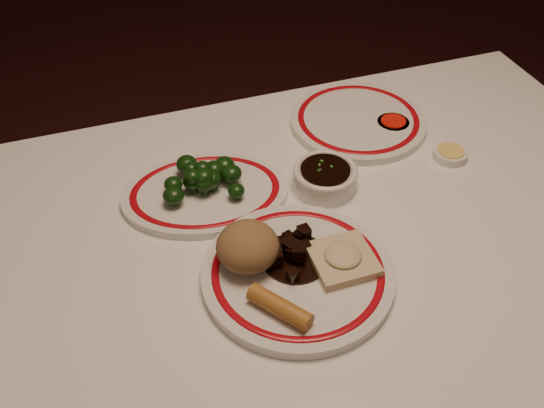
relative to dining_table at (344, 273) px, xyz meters
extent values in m
cube|color=white|center=(0.00, 0.00, 0.07)|extent=(1.20, 0.90, 0.04)
cylinder|color=black|center=(-0.54, 0.39, -0.30)|extent=(0.06, 0.06, 0.71)
cylinder|color=black|center=(0.54, 0.39, -0.30)|extent=(0.06, 0.06, 0.71)
cylinder|color=silver|center=(-0.11, -0.06, 0.10)|extent=(0.36, 0.36, 0.02)
torus|color=#A00811|center=(-0.11, -0.06, 0.11)|extent=(0.31, 0.31, 0.00)
ellipsoid|color=olive|center=(-0.18, -0.02, 0.14)|extent=(0.10, 0.10, 0.07)
cylinder|color=#A97029|center=(-0.16, -0.12, 0.12)|extent=(0.08, 0.10, 0.03)
cube|color=#CBB98F|center=(-0.04, -0.07, 0.12)|extent=(0.09, 0.09, 0.01)
ellipsoid|color=#CBB98F|center=(-0.04, -0.07, 0.13)|extent=(0.06, 0.06, 0.02)
cylinder|color=black|center=(-0.11, -0.03, 0.11)|extent=(0.10, 0.10, 0.00)
cube|color=black|center=(-0.12, -0.01, 0.12)|extent=(0.03, 0.03, 0.02)
cube|color=black|center=(-0.11, -0.03, 0.12)|extent=(0.03, 0.03, 0.02)
cube|color=black|center=(-0.11, -0.03, 0.12)|extent=(0.02, 0.02, 0.01)
cube|color=black|center=(-0.11, -0.04, 0.13)|extent=(0.02, 0.02, 0.02)
cube|color=black|center=(-0.11, -0.03, 0.13)|extent=(0.03, 0.03, 0.02)
cube|color=black|center=(-0.10, -0.04, 0.13)|extent=(0.03, 0.03, 0.02)
cube|color=black|center=(-0.10, -0.03, 0.13)|extent=(0.02, 0.02, 0.02)
cube|color=black|center=(-0.14, -0.01, 0.12)|extent=(0.02, 0.02, 0.01)
cube|color=black|center=(-0.10, -0.05, 0.13)|extent=(0.02, 0.02, 0.01)
cube|color=black|center=(-0.10, 0.00, 0.12)|extent=(0.02, 0.02, 0.01)
cube|color=black|center=(-0.08, 0.00, 0.13)|extent=(0.02, 0.02, 0.02)
cube|color=black|center=(-0.11, -0.03, 0.13)|extent=(0.02, 0.02, 0.02)
cube|color=black|center=(-0.14, -0.04, 0.13)|extent=(0.02, 0.02, 0.02)
cube|color=black|center=(-0.09, -0.02, 0.12)|extent=(0.02, 0.02, 0.02)
cube|color=black|center=(-0.13, -0.07, 0.12)|extent=(0.02, 0.02, 0.02)
cube|color=black|center=(-0.09, 0.00, 0.12)|extent=(0.03, 0.03, 0.02)
cube|color=beige|center=(-0.12, -0.02, 0.12)|extent=(0.02, 0.02, 0.01)
cube|color=beige|center=(-0.10, -0.02, 0.12)|extent=(0.02, 0.02, 0.01)
torus|color=#A00811|center=(-0.20, 0.17, 0.11)|extent=(0.29, 0.29, 0.00)
cylinder|color=#23471C|center=(-0.15, 0.13, 0.11)|extent=(0.01, 0.01, 0.01)
ellipsoid|color=black|center=(-0.15, 0.13, 0.13)|extent=(0.03, 0.03, 0.02)
cylinder|color=#23471C|center=(-0.19, 0.17, 0.11)|extent=(0.01, 0.01, 0.02)
ellipsoid|color=black|center=(-0.19, 0.17, 0.13)|extent=(0.04, 0.04, 0.03)
cylinder|color=#23471C|center=(-0.15, 0.17, 0.11)|extent=(0.01, 0.01, 0.01)
ellipsoid|color=black|center=(-0.15, 0.17, 0.13)|extent=(0.04, 0.04, 0.03)
cylinder|color=#23471C|center=(-0.22, 0.22, 0.11)|extent=(0.01, 0.01, 0.01)
ellipsoid|color=black|center=(-0.22, 0.22, 0.13)|extent=(0.03, 0.03, 0.02)
cylinder|color=#23471C|center=(-0.22, 0.22, 0.11)|extent=(0.01, 0.01, 0.01)
ellipsoid|color=black|center=(-0.22, 0.22, 0.13)|extent=(0.04, 0.04, 0.03)
cylinder|color=#23471C|center=(-0.26, 0.15, 0.11)|extent=(0.01, 0.01, 0.01)
ellipsoid|color=black|center=(-0.26, 0.15, 0.13)|extent=(0.04, 0.04, 0.03)
cylinder|color=#23471C|center=(-0.17, 0.19, 0.11)|extent=(0.01, 0.01, 0.02)
ellipsoid|color=black|center=(-0.17, 0.19, 0.13)|extent=(0.04, 0.04, 0.03)
cylinder|color=#23471C|center=(-0.22, 0.17, 0.11)|extent=(0.01, 0.01, 0.01)
ellipsoid|color=black|center=(-0.22, 0.17, 0.13)|extent=(0.03, 0.03, 0.03)
cylinder|color=#23471C|center=(-0.20, 0.17, 0.11)|extent=(0.01, 0.01, 0.01)
ellipsoid|color=black|center=(-0.20, 0.17, 0.13)|extent=(0.03, 0.03, 0.02)
cylinder|color=#23471C|center=(-0.25, 0.18, 0.11)|extent=(0.01, 0.01, 0.01)
ellipsoid|color=black|center=(-0.25, 0.18, 0.13)|extent=(0.03, 0.03, 0.03)
cylinder|color=#23471C|center=(-0.20, 0.16, 0.11)|extent=(0.01, 0.01, 0.02)
ellipsoid|color=black|center=(-0.20, 0.16, 0.13)|extent=(0.04, 0.04, 0.03)
cylinder|color=#23471C|center=(-0.15, 0.20, 0.11)|extent=(0.01, 0.01, 0.01)
ellipsoid|color=black|center=(-0.15, 0.20, 0.13)|extent=(0.04, 0.04, 0.03)
cylinder|color=#23471C|center=(-0.18, 0.17, 0.11)|extent=(0.01, 0.01, 0.01)
ellipsoid|color=black|center=(-0.18, 0.17, 0.13)|extent=(0.03, 0.03, 0.02)
ellipsoid|color=black|center=(-0.20, 0.19, 0.14)|extent=(0.03, 0.03, 0.02)
ellipsoid|color=black|center=(-0.22, 0.17, 0.15)|extent=(0.03, 0.03, 0.02)
ellipsoid|color=black|center=(-0.20, 0.18, 0.14)|extent=(0.03, 0.03, 0.02)
ellipsoid|color=black|center=(-0.20, 0.17, 0.14)|extent=(0.03, 0.03, 0.03)
ellipsoid|color=black|center=(-0.21, 0.20, 0.14)|extent=(0.03, 0.03, 0.02)
ellipsoid|color=black|center=(-0.20, 0.16, 0.14)|extent=(0.03, 0.03, 0.03)
cylinder|color=silver|center=(0.01, 0.13, 0.11)|extent=(0.11, 0.11, 0.04)
cylinder|color=black|center=(0.01, 0.13, 0.13)|extent=(0.09, 0.09, 0.00)
cylinder|color=silver|center=(0.21, 0.25, 0.10)|extent=(0.06, 0.06, 0.02)
cylinder|color=red|center=(0.21, 0.25, 0.11)|extent=(0.05, 0.05, 0.00)
cylinder|color=silver|center=(0.27, 0.13, 0.10)|extent=(0.06, 0.06, 0.02)
cylinder|color=#ECCC61|center=(0.27, 0.13, 0.11)|extent=(0.05, 0.05, 0.00)
cylinder|color=silver|center=(0.15, 0.28, 0.10)|extent=(0.35, 0.35, 0.02)
torus|color=#A00811|center=(0.15, 0.28, 0.11)|extent=(0.31, 0.31, 0.00)
camera|label=1|loc=(-0.35, -0.62, 0.80)|focal=40.00mm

